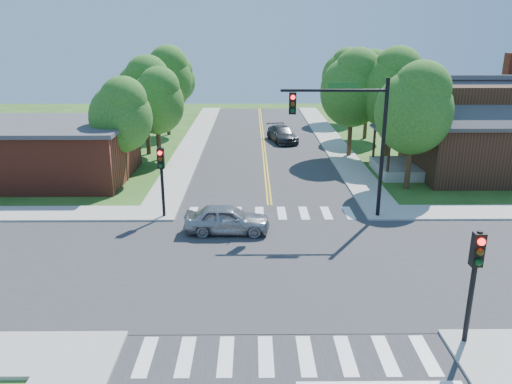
{
  "coord_description": "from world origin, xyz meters",
  "views": [
    {
      "loc": [
        -1.01,
        -18.92,
        9.27
      ],
      "look_at": [
        -0.81,
        3.18,
        2.2
      ],
      "focal_mm": 35.0,
      "sensor_mm": 36.0,
      "label": 1
    }
  ],
  "objects_px": {
    "signal_pole_nw": "(161,169)",
    "car_dgrey": "(282,135)",
    "signal_pole_se": "(475,267)",
    "car_silver": "(227,220)",
    "house_ne": "(491,125)",
    "signal_mast_ne": "(351,126)"
  },
  "relations": [
    {
      "from": "signal_pole_nw",
      "to": "car_dgrey",
      "type": "xyz_separation_m",
      "value": [
        7.29,
        19.05,
        -1.98
      ]
    },
    {
      "from": "signal_pole_se",
      "to": "car_silver",
      "type": "xyz_separation_m",
      "value": [
        -7.8,
        9.12,
        -1.96
      ]
    },
    {
      "from": "signal_pole_se",
      "to": "house_ne",
      "type": "distance_m",
      "value": 22.03
    },
    {
      "from": "signal_pole_nw",
      "to": "car_silver",
      "type": "xyz_separation_m",
      "value": [
        3.4,
        -2.08,
        -1.96
      ]
    },
    {
      "from": "house_ne",
      "to": "car_silver",
      "type": "distance_m",
      "value": 20.54
    },
    {
      "from": "signal_pole_nw",
      "to": "car_dgrey",
      "type": "height_order",
      "value": "signal_pole_nw"
    },
    {
      "from": "signal_mast_ne",
      "to": "house_ne",
      "type": "distance_m",
      "value": 14.23
    },
    {
      "from": "house_ne",
      "to": "signal_mast_ne",
      "type": "bearing_deg",
      "value": -142.32
    },
    {
      "from": "house_ne",
      "to": "car_silver",
      "type": "height_order",
      "value": "house_ne"
    },
    {
      "from": "house_ne",
      "to": "car_dgrey",
      "type": "distance_m",
      "value": 17.17
    },
    {
      "from": "signal_pole_se",
      "to": "car_dgrey",
      "type": "xyz_separation_m",
      "value": [
        -3.91,
        30.25,
        -1.98
      ]
    },
    {
      "from": "car_dgrey",
      "to": "signal_pole_se",
      "type": "bearing_deg",
      "value": -96.31
    },
    {
      "from": "signal_pole_nw",
      "to": "car_dgrey",
      "type": "distance_m",
      "value": 20.5
    },
    {
      "from": "signal_mast_ne",
      "to": "signal_pole_nw",
      "type": "xyz_separation_m",
      "value": [
        -9.51,
        -0.01,
        -2.19
      ]
    },
    {
      "from": "signal_mast_ne",
      "to": "car_dgrey",
      "type": "height_order",
      "value": "signal_mast_ne"
    },
    {
      "from": "signal_pole_se",
      "to": "car_dgrey",
      "type": "distance_m",
      "value": 30.57
    },
    {
      "from": "signal_mast_ne",
      "to": "signal_pole_se",
      "type": "height_order",
      "value": "signal_mast_ne"
    },
    {
      "from": "signal_pole_nw",
      "to": "signal_pole_se",
      "type": "bearing_deg",
      "value": -45.0
    },
    {
      "from": "house_ne",
      "to": "car_silver",
      "type": "bearing_deg",
      "value": -148.2
    },
    {
      "from": "signal_pole_se",
      "to": "car_dgrey",
      "type": "relative_size",
      "value": 0.76
    },
    {
      "from": "car_dgrey",
      "to": "house_ne",
      "type": "bearing_deg",
      "value": -51.44
    },
    {
      "from": "signal_mast_ne",
      "to": "signal_pole_nw",
      "type": "height_order",
      "value": "signal_mast_ne"
    }
  ]
}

